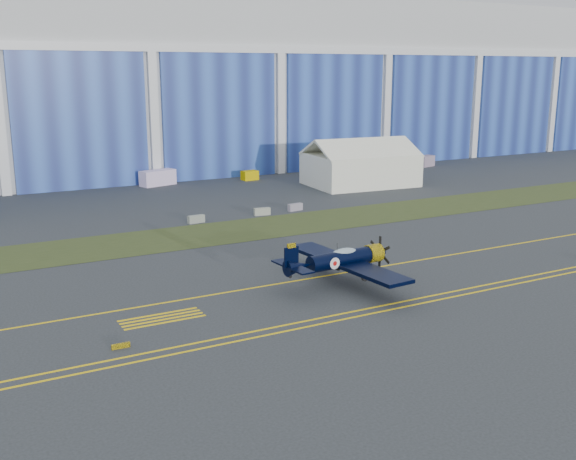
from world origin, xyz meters
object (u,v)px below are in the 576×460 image
shipping_container (158,178)px  tug (250,175)px  warbird (340,259)px  tent (360,161)px

shipping_container → tug: (14.64, -2.10, -0.43)m
warbird → tent: 50.05m
tent → tug: tent is taller
tug → warbird: bearing=-111.5°
warbird → shipping_container: 54.98m
warbird → tug: warbird is taller
warbird → shipping_container: (2.10, 54.93, -1.01)m
tent → tug: size_ratio=6.50×
tug → tent: bearing=-48.1°
warbird → shipping_container: warbird is taller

